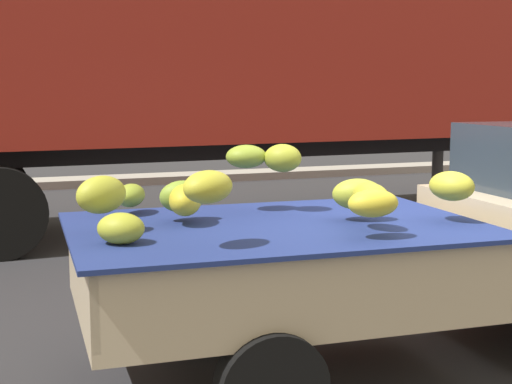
% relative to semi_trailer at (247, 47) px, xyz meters
% --- Properties ---
extents(ground, '(220.00, 220.00, 0.00)m').
position_rel_semi_trailer_xyz_m(ground, '(-0.40, -5.59, -2.54)').
color(ground, '#28282B').
extents(curb_strip, '(80.00, 0.80, 0.16)m').
position_rel_semi_trailer_xyz_m(curb_strip, '(-0.40, 4.79, -2.46)').
color(curb_strip, gray).
rests_on(curb_strip, ground).
extents(semi_trailer, '(12.09, 3.07, 3.95)m').
position_rel_semi_trailer_xyz_m(semi_trailer, '(0.00, 0.00, 0.00)').
color(semi_trailer, maroon).
rests_on(semi_trailer, ground).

